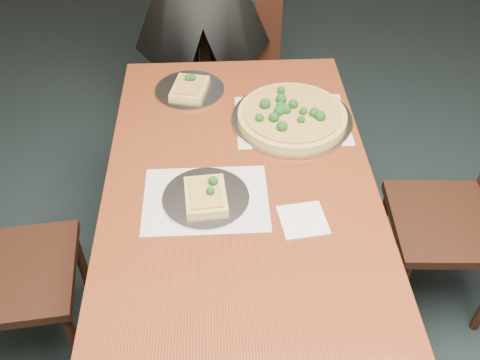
{
  "coord_description": "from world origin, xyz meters",
  "views": [
    {
      "loc": [
        -0.32,
        -0.55,
        1.98
      ],
      "look_at": [
        -0.25,
        0.74,
        0.75
      ],
      "focal_mm": 40.0,
      "sensor_mm": 36.0,
      "label": 1
    }
  ],
  "objects_px": {
    "dining_table": "(240,199)",
    "chair_far": "(241,67)",
    "slice_plate_near": "(206,196)",
    "slice_plate_far": "(190,89)",
    "chair_right": "(473,211)",
    "pizza_pan": "(291,115)"
  },
  "relations": [
    {
      "from": "dining_table",
      "to": "chair_far",
      "type": "bearing_deg",
      "value": 86.96
    },
    {
      "from": "slice_plate_near",
      "to": "slice_plate_far",
      "type": "distance_m",
      "value": 0.62
    },
    {
      "from": "chair_far",
      "to": "chair_right",
      "type": "relative_size",
      "value": 1.0
    },
    {
      "from": "slice_plate_near",
      "to": "chair_far",
      "type": "bearing_deg",
      "value": 81.66
    },
    {
      "from": "pizza_pan",
      "to": "slice_plate_near",
      "type": "bearing_deg",
      "value": -128.93
    },
    {
      "from": "dining_table",
      "to": "pizza_pan",
      "type": "distance_m",
      "value": 0.4
    },
    {
      "from": "chair_right",
      "to": "slice_plate_far",
      "type": "bearing_deg",
      "value": -111.98
    },
    {
      "from": "pizza_pan",
      "to": "slice_plate_far",
      "type": "height_order",
      "value": "pizza_pan"
    },
    {
      "from": "chair_far",
      "to": "pizza_pan",
      "type": "relative_size",
      "value": 2.01
    },
    {
      "from": "slice_plate_far",
      "to": "dining_table",
      "type": "bearing_deg",
      "value": -71.63
    },
    {
      "from": "dining_table",
      "to": "slice_plate_near",
      "type": "distance_m",
      "value": 0.18
    },
    {
      "from": "chair_right",
      "to": "chair_far",
      "type": "bearing_deg",
      "value": -138.69
    },
    {
      "from": "pizza_pan",
      "to": "chair_right",
      "type": "bearing_deg",
      "value": -22.79
    },
    {
      "from": "chair_right",
      "to": "slice_plate_near",
      "type": "relative_size",
      "value": 3.25
    },
    {
      "from": "chair_far",
      "to": "pizza_pan",
      "type": "bearing_deg",
      "value": -78.35
    },
    {
      "from": "chair_right",
      "to": "slice_plate_near",
      "type": "xyz_separation_m",
      "value": [
        -0.99,
        -0.12,
        0.25
      ]
    },
    {
      "from": "dining_table",
      "to": "slice_plate_near",
      "type": "xyz_separation_m",
      "value": [
        -0.11,
        -0.08,
        0.11
      ]
    },
    {
      "from": "chair_right",
      "to": "dining_table",
      "type": "bearing_deg",
      "value": -84.44
    },
    {
      "from": "dining_table",
      "to": "slice_plate_near",
      "type": "relative_size",
      "value": 5.36
    },
    {
      "from": "dining_table",
      "to": "chair_far",
      "type": "height_order",
      "value": "chair_far"
    },
    {
      "from": "chair_right",
      "to": "slice_plate_near",
      "type": "height_order",
      "value": "chair_right"
    },
    {
      "from": "dining_table",
      "to": "pizza_pan",
      "type": "relative_size",
      "value": 3.31
    }
  ]
}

